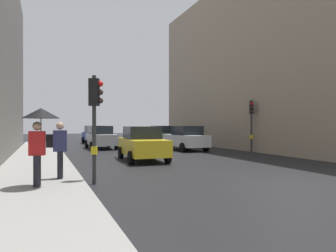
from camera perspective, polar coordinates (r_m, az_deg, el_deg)
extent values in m
plane|color=black|center=(10.39, 22.15, -10.01)|extent=(120.00, 120.00, 0.00)
cube|color=gray|center=(13.42, -23.19, -7.34)|extent=(2.77, 40.00, 0.16)
cube|color=gray|center=(28.02, 21.69, 9.97)|extent=(12.00, 24.04, 13.19)
cylinder|color=#2D2D2D|center=(9.73, -13.59, -0.71)|extent=(0.12, 0.12, 3.37)
cube|color=black|center=(9.78, -13.60, 6.13)|extent=(0.37, 0.34, 0.84)
cube|color=yellow|center=(9.76, -13.59, -4.44)|extent=(0.22, 0.25, 0.24)
sphere|color=red|center=(9.77, -12.50, 7.68)|extent=(0.18, 0.18, 0.18)
sphere|color=#2D231E|center=(9.74, -12.50, 6.16)|extent=(0.18, 0.18, 0.18)
sphere|color=#2D231E|center=(9.71, -12.50, 4.64)|extent=(0.18, 0.18, 0.18)
cylinder|color=#2D2D2D|center=(21.11, 15.26, -0.03)|extent=(0.12, 0.12, 3.51)
cube|color=black|center=(21.14, 15.26, 3.32)|extent=(0.36, 0.38, 0.84)
cube|color=yellow|center=(21.12, 15.26, -1.94)|extent=(0.25, 0.24, 0.24)
sphere|color=red|center=(20.97, 15.32, 4.05)|extent=(0.18, 0.18, 0.18)
sphere|color=#2D231E|center=(20.95, 15.32, 3.34)|extent=(0.18, 0.18, 0.18)
sphere|color=#2D231E|center=(20.94, 15.32, 2.63)|extent=(0.18, 0.18, 0.18)
cube|color=#2D6038|center=(28.09, -1.32, -2.07)|extent=(2.11, 4.33, 0.80)
cube|color=black|center=(27.83, -1.17, -0.61)|extent=(1.75, 2.12, 0.64)
cylinder|color=black|center=(29.18, -3.77, -2.78)|extent=(0.27, 0.65, 0.64)
cylinder|color=black|center=(29.66, -0.39, -2.73)|extent=(0.27, 0.65, 0.64)
cylinder|color=black|center=(26.57, -2.35, -3.07)|extent=(0.27, 0.65, 0.64)
cylinder|color=black|center=(27.10, 1.33, -3.00)|extent=(0.27, 0.65, 0.64)
cube|color=silver|center=(22.22, 3.26, -2.68)|extent=(1.94, 4.26, 0.80)
cube|color=black|center=(21.97, 3.56, -0.83)|extent=(1.67, 2.05, 0.64)
cylinder|color=black|center=(23.07, -0.28, -3.57)|extent=(0.24, 0.65, 0.64)
cylinder|color=black|center=(23.85, 3.68, -3.44)|extent=(0.24, 0.65, 0.64)
cylinder|color=black|center=(20.64, 2.77, -4.01)|extent=(0.24, 0.65, 0.64)
cylinder|color=black|center=(21.51, 7.05, -3.84)|extent=(0.24, 0.65, 0.64)
cube|color=#BCBCC1|center=(24.23, -12.38, -2.44)|extent=(1.81, 4.20, 0.80)
cube|color=black|center=(24.45, -12.49, -0.73)|extent=(1.60, 2.00, 0.64)
cylinder|color=black|center=(23.11, -9.60, -3.56)|extent=(0.22, 0.64, 0.64)
cylinder|color=black|center=(22.78, -14.03, -3.62)|extent=(0.22, 0.64, 0.64)
cylinder|color=black|center=(25.74, -10.93, -3.18)|extent=(0.22, 0.64, 0.64)
cylinder|color=black|center=(25.45, -14.91, -3.22)|extent=(0.22, 0.64, 0.64)
cube|color=navy|center=(30.61, -13.40, -1.89)|extent=(2.10, 4.32, 0.80)
cube|color=black|center=(30.83, -13.50, -0.54)|extent=(1.74, 2.11, 0.64)
cylinder|color=black|center=(29.54, -11.10, -2.74)|extent=(0.27, 0.65, 0.64)
cylinder|color=black|center=(29.11, -14.52, -2.79)|extent=(0.27, 0.65, 0.64)
cylinder|color=black|center=(32.15, -12.37, -2.50)|extent=(0.27, 0.65, 0.64)
cylinder|color=black|center=(31.76, -15.53, -2.54)|extent=(0.27, 0.65, 0.64)
cube|color=yellow|center=(15.84, -4.72, -3.84)|extent=(2.05, 4.30, 0.80)
cube|color=black|center=(16.05, -4.93, -1.22)|extent=(1.72, 2.09, 0.64)
cylinder|color=black|center=(14.84, -0.05, -5.67)|extent=(0.26, 0.65, 0.64)
cylinder|color=black|center=(14.36, -6.90, -5.86)|extent=(0.26, 0.65, 0.64)
cylinder|color=black|center=(17.41, -2.92, -4.80)|extent=(0.26, 0.65, 0.64)
cylinder|color=black|center=(17.00, -8.78, -4.92)|extent=(0.26, 0.65, 0.64)
cylinder|color=black|center=(9.26, -23.07, -7.60)|extent=(0.16, 0.16, 0.85)
cylinder|color=black|center=(9.06, -23.31, -7.77)|extent=(0.16, 0.16, 0.85)
cube|color=red|center=(9.09, -23.20, -2.96)|extent=(0.44, 0.33, 0.66)
sphere|color=tan|center=(9.07, -23.20, 0.00)|extent=(0.24, 0.24, 0.24)
cylinder|color=black|center=(9.06, -22.58, -1.39)|extent=(0.02, 0.02, 0.90)
cone|color=black|center=(9.06, -22.58, 2.22)|extent=(1.00, 1.00, 0.28)
cylinder|color=black|center=(10.33, -19.40, -6.78)|extent=(0.16, 0.16, 0.85)
cylinder|color=black|center=(10.13, -19.48, -6.92)|extent=(0.16, 0.16, 0.85)
cube|color=navy|center=(10.17, -19.44, -2.62)|extent=(0.43, 0.31, 0.66)
sphere|color=tan|center=(10.16, -19.45, 0.03)|extent=(0.24, 0.24, 0.24)
cube|color=black|center=(10.20, -21.13, -2.61)|extent=(0.23, 0.30, 0.40)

